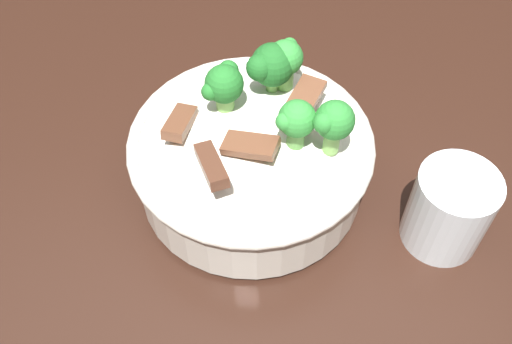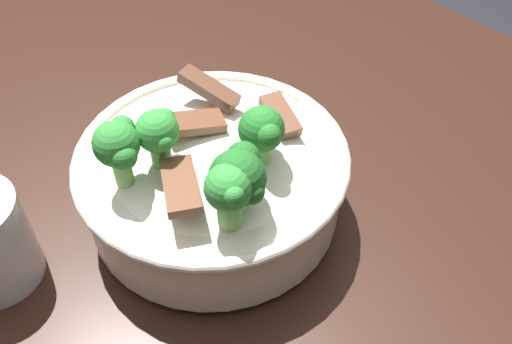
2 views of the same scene
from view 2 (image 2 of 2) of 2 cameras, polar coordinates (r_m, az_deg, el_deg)
The scene contains 2 objects.
dining_table at distance 0.71m, azimuth -5.67°, elevation -4.66°, with size 1.56×0.92×0.79m.
rice_bowl at distance 0.51m, azimuth -4.43°, elevation -0.10°, with size 0.25×0.25×0.14m.
Camera 2 is at (0.38, -0.25, 1.21)m, focal length 39.21 mm.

